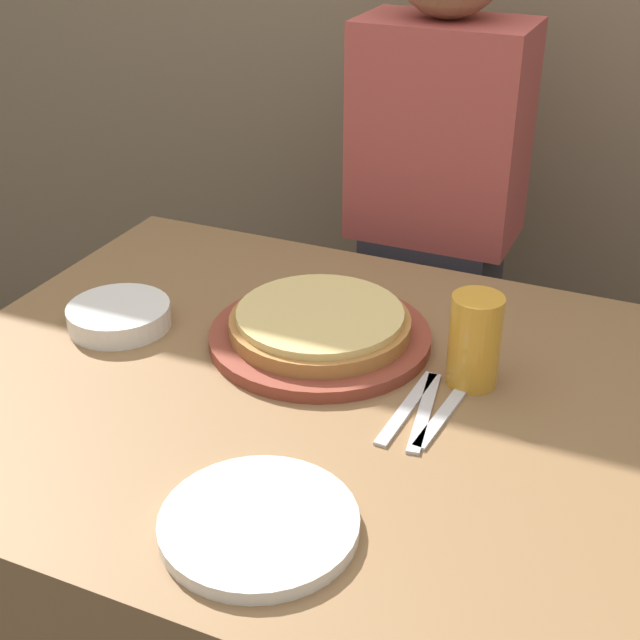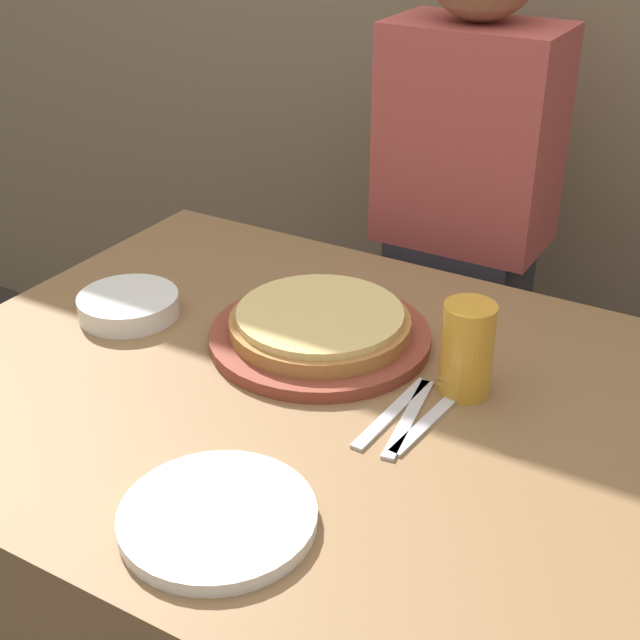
{
  "view_description": "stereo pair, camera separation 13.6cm",
  "coord_description": "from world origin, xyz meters",
  "px_view_note": "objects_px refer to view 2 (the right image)",
  "views": [
    {
      "loc": [
        0.42,
        -0.98,
        1.46
      ],
      "look_at": [
        -0.07,
        0.12,
        0.8
      ],
      "focal_mm": 50.0,
      "sensor_mm": 36.0,
      "label": 1
    },
    {
      "loc": [
        0.54,
        -0.91,
        1.46
      ],
      "look_at": [
        -0.07,
        0.12,
        0.8
      ],
      "focal_mm": 50.0,
      "sensor_mm": 36.0,
      "label": 2
    }
  ],
  "objects_px": {
    "beer_glass": "(467,345)",
    "dinner_plate": "(218,517)",
    "pizza_on_board": "(320,329)",
    "diner_person": "(460,261)",
    "fork": "(392,413)",
    "dinner_knife": "(408,419)",
    "spoon": "(425,424)",
    "side_bowl": "(129,305)"
  },
  "relations": [
    {
      "from": "side_bowl",
      "to": "fork",
      "type": "height_order",
      "value": "side_bowl"
    },
    {
      "from": "dinner_plate",
      "to": "side_bowl",
      "type": "xyz_separation_m",
      "value": [
        -0.42,
        0.33,
        0.01
      ]
    },
    {
      "from": "dinner_plate",
      "to": "fork",
      "type": "distance_m",
      "value": 0.31
    },
    {
      "from": "beer_glass",
      "to": "fork",
      "type": "bearing_deg",
      "value": -120.39
    },
    {
      "from": "fork",
      "to": "side_bowl",
      "type": "bearing_deg",
      "value": 175.62
    },
    {
      "from": "dinner_plate",
      "to": "dinner_knife",
      "type": "bearing_deg",
      "value": 71.35
    },
    {
      "from": "pizza_on_board",
      "to": "spoon",
      "type": "xyz_separation_m",
      "value": [
        0.23,
        -0.12,
        -0.02
      ]
    },
    {
      "from": "side_bowl",
      "to": "dinner_knife",
      "type": "bearing_deg",
      "value": -4.17
    },
    {
      "from": "beer_glass",
      "to": "diner_person",
      "type": "xyz_separation_m",
      "value": [
        -0.23,
        0.55,
        -0.14
      ]
    },
    {
      "from": "pizza_on_board",
      "to": "dinner_knife",
      "type": "distance_m",
      "value": 0.24
    },
    {
      "from": "dinner_plate",
      "to": "dinner_knife",
      "type": "xyz_separation_m",
      "value": [
        0.1,
        0.3,
        -0.01
      ]
    },
    {
      "from": "spoon",
      "to": "side_bowl",
      "type": "bearing_deg",
      "value": 176.02
    },
    {
      "from": "beer_glass",
      "to": "dinner_plate",
      "type": "relative_size",
      "value": 0.6
    },
    {
      "from": "fork",
      "to": "spoon",
      "type": "bearing_deg",
      "value": 0.0
    },
    {
      "from": "pizza_on_board",
      "to": "spoon",
      "type": "relative_size",
      "value": 2.09
    },
    {
      "from": "beer_glass",
      "to": "dinner_knife",
      "type": "height_order",
      "value": "beer_glass"
    },
    {
      "from": "dinner_knife",
      "to": "spoon",
      "type": "height_order",
      "value": "same"
    },
    {
      "from": "dinner_plate",
      "to": "fork",
      "type": "relative_size",
      "value": 1.19
    },
    {
      "from": "dinner_plate",
      "to": "dinner_knife",
      "type": "height_order",
      "value": "dinner_plate"
    },
    {
      "from": "side_bowl",
      "to": "spoon",
      "type": "height_order",
      "value": "side_bowl"
    },
    {
      "from": "fork",
      "to": "spoon",
      "type": "relative_size",
      "value": 1.17
    },
    {
      "from": "pizza_on_board",
      "to": "fork",
      "type": "height_order",
      "value": "pizza_on_board"
    },
    {
      "from": "dinner_plate",
      "to": "side_bowl",
      "type": "height_order",
      "value": "side_bowl"
    },
    {
      "from": "pizza_on_board",
      "to": "dinner_knife",
      "type": "xyz_separation_m",
      "value": [
        0.21,
        -0.12,
        -0.02
      ]
    },
    {
      "from": "fork",
      "to": "pizza_on_board",
      "type": "bearing_deg",
      "value": 146.97
    },
    {
      "from": "pizza_on_board",
      "to": "diner_person",
      "type": "height_order",
      "value": "diner_person"
    },
    {
      "from": "diner_person",
      "to": "beer_glass",
      "type": "bearing_deg",
      "value": -67.47
    },
    {
      "from": "fork",
      "to": "dinner_knife",
      "type": "distance_m",
      "value": 0.02
    },
    {
      "from": "fork",
      "to": "diner_person",
      "type": "height_order",
      "value": "diner_person"
    },
    {
      "from": "beer_glass",
      "to": "side_bowl",
      "type": "xyz_separation_m",
      "value": [
        -0.56,
        -0.07,
        -0.06
      ]
    },
    {
      "from": "side_bowl",
      "to": "fork",
      "type": "relative_size",
      "value": 0.85
    },
    {
      "from": "pizza_on_board",
      "to": "dinner_knife",
      "type": "relative_size",
      "value": 1.78
    },
    {
      "from": "beer_glass",
      "to": "spoon",
      "type": "height_order",
      "value": "beer_glass"
    },
    {
      "from": "pizza_on_board",
      "to": "diner_person",
      "type": "relative_size",
      "value": 0.25
    },
    {
      "from": "side_bowl",
      "to": "diner_person",
      "type": "bearing_deg",
      "value": 61.47
    },
    {
      "from": "pizza_on_board",
      "to": "diner_person",
      "type": "bearing_deg",
      "value": 88.09
    },
    {
      "from": "pizza_on_board",
      "to": "dinner_plate",
      "type": "distance_m",
      "value": 0.43
    },
    {
      "from": "beer_glass",
      "to": "fork",
      "type": "height_order",
      "value": "beer_glass"
    },
    {
      "from": "fork",
      "to": "diner_person",
      "type": "xyz_separation_m",
      "value": [
        -0.17,
        0.65,
        -0.07
      ]
    },
    {
      "from": "beer_glass",
      "to": "dinner_knife",
      "type": "distance_m",
      "value": 0.13
    },
    {
      "from": "side_bowl",
      "to": "dinner_knife",
      "type": "relative_size",
      "value": 0.85
    },
    {
      "from": "beer_glass",
      "to": "dinner_plate",
      "type": "xyz_separation_m",
      "value": [
        -0.14,
        -0.4,
        -0.07
      ]
    }
  ]
}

